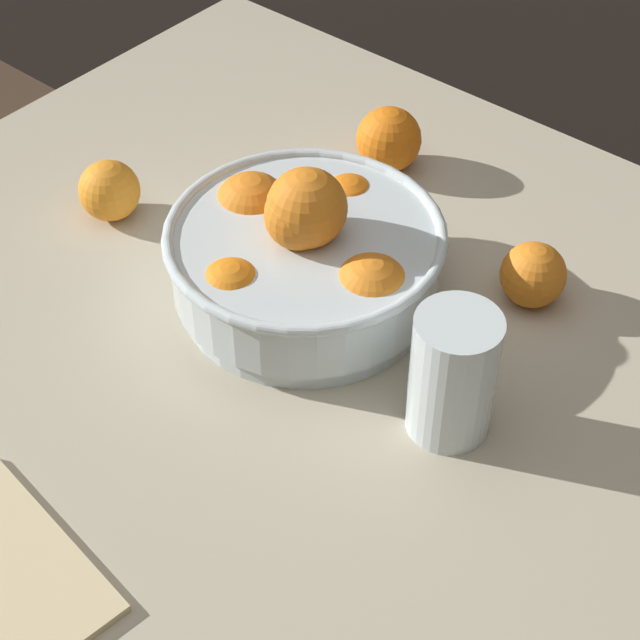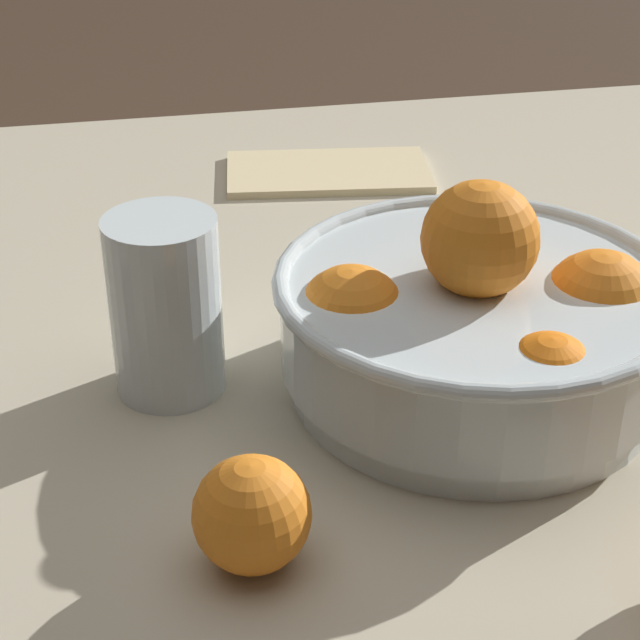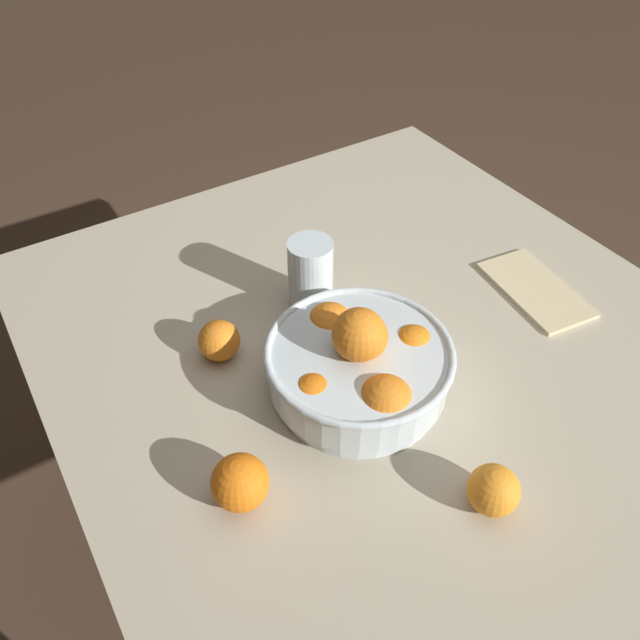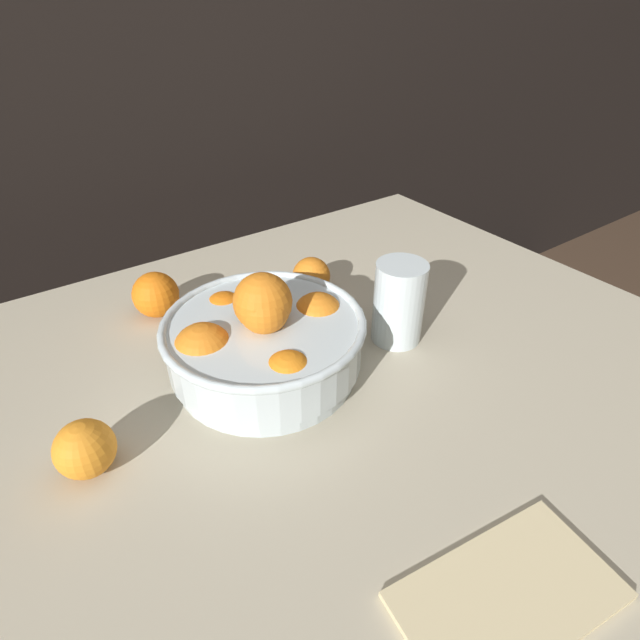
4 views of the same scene
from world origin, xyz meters
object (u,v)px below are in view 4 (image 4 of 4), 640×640
(fruit_bowl, at_px, (264,340))
(orange_loose_aside, at_px, (156,295))
(orange_loose_near_bowl, at_px, (85,449))
(orange_loose_front, at_px, (311,276))
(juice_glass, at_px, (398,305))

(fruit_bowl, xyz_separation_m, orange_loose_aside, (-0.07, 0.24, -0.02))
(orange_loose_near_bowl, xyz_separation_m, orange_loose_aside, (0.18, 0.27, 0.00))
(orange_loose_front, bearing_deg, orange_loose_near_bowl, -157.31)
(orange_loose_aside, bearing_deg, orange_loose_front, -19.66)
(fruit_bowl, xyz_separation_m, orange_loose_near_bowl, (-0.26, -0.04, -0.02))
(juice_glass, height_order, orange_loose_front, juice_glass)
(orange_loose_near_bowl, relative_size, orange_loose_aside, 0.89)
(fruit_bowl, height_order, orange_loose_front, fruit_bowl)
(orange_loose_front, bearing_deg, fruit_bowl, -140.90)
(orange_loose_near_bowl, relative_size, orange_loose_front, 1.01)
(orange_loose_near_bowl, bearing_deg, orange_loose_aside, 56.27)
(orange_loose_near_bowl, bearing_deg, juice_glass, -1.23)
(fruit_bowl, bearing_deg, juice_glass, -12.05)
(orange_loose_near_bowl, bearing_deg, orange_loose_front, 22.69)
(juice_glass, xyz_separation_m, orange_loose_near_bowl, (-0.47, 0.01, -0.03))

